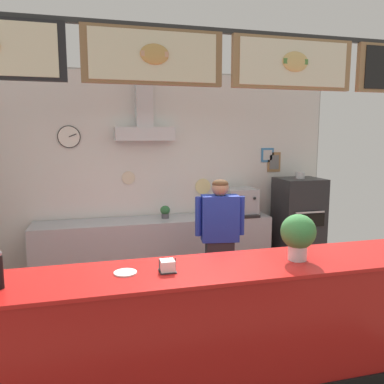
{
  "coord_description": "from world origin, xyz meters",
  "views": [
    {
      "loc": [
        -1.09,
        -3.36,
        2.13
      ],
      "look_at": [
        -0.02,
        0.74,
        1.5
      ],
      "focal_mm": 35.79,
      "sensor_mm": 36.0,
      "label": 1
    }
  ],
  "objects_px": {
    "potted_basil": "(214,207)",
    "potted_thyme": "(165,211)",
    "pizza_oven": "(298,223)",
    "shop_worker": "(220,239)",
    "napkin_holder": "(167,266)",
    "basil_vase": "(298,235)",
    "espresso_machine": "(241,202)",
    "condiment_plate": "(125,273)"
  },
  "relations": [
    {
      "from": "espresso_machine",
      "to": "potted_thyme",
      "type": "distance_m",
      "value": 1.2
    },
    {
      "from": "potted_basil",
      "to": "condiment_plate",
      "type": "bearing_deg",
      "value": -120.64
    },
    {
      "from": "potted_thyme",
      "to": "pizza_oven",
      "type": "bearing_deg",
      "value": -5.42
    },
    {
      "from": "potted_basil",
      "to": "potted_thyme",
      "type": "distance_m",
      "value": 0.76
    },
    {
      "from": "pizza_oven",
      "to": "shop_worker",
      "type": "xyz_separation_m",
      "value": [
        -1.69,
        -1.05,
        0.14
      ]
    },
    {
      "from": "shop_worker",
      "to": "potted_basil",
      "type": "height_order",
      "value": "shop_worker"
    },
    {
      "from": "potted_thyme",
      "to": "condiment_plate",
      "type": "distance_m",
      "value": 2.81
    },
    {
      "from": "pizza_oven",
      "to": "potted_thyme",
      "type": "height_order",
      "value": "pizza_oven"
    },
    {
      "from": "potted_basil",
      "to": "basil_vase",
      "type": "xyz_separation_m",
      "value": [
        -0.1,
        -2.7,
        0.26
      ]
    },
    {
      "from": "pizza_oven",
      "to": "potted_basil",
      "type": "relative_size",
      "value": 6.19
    },
    {
      "from": "shop_worker",
      "to": "potted_basil",
      "type": "bearing_deg",
      "value": -95.48
    },
    {
      "from": "potted_thyme",
      "to": "basil_vase",
      "type": "bearing_deg",
      "value": -76.47
    },
    {
      "from": "shop_worker",
      "to": "napkin_holder",
      "type": "bearing_deg",
      "value": 66.49
    },
    {
      "from": "potted_basil",
      "to": "napkin_holder",
      "type": "height_order",
      "value": "napkin_holder"
    },
    {
      "from": "potted_thyme",
      "to": "shop_worker",
      "type": "bearing_deg",
      "value": -70.46
    },
    {
      "from": "shop_worker",
      "to": "basil_vase",
      "type": "height_order",
      "value": "shop_worker"
    },
    {
      "from": "espresso_machine",
      "to": "condiment_plate",
      "type": "xyz_separation_m",
      "value": [
        -2.01,
        -2.64,
        -0.02
      ]
    },
    {
      "from": "napkin_holder",
      "to": "basil_vase",
      "type": "relative_size",
      "value": 0.34
    },
    {
      "from": "basil_vase",
      "to": "potted_basil",
      "type": "bearing_deg",
      "value": 87.79
    },
    {
      "from": "potted_thyme",
      "to": "napkin_holder",
      "type": "bearing_deg",
      "value": -100.18
    },
    {
      "from": "shop_worker",
      "to": "potted_thyme",
      "type": "bearing_deg",
      "value": -61.6
    },
    {
      "from": "potted_thyme",
      "to": "basil_vase",
      "type": "xyz_separation_m",
      "value": [
        0.66,
        -2.73,
        0.29
      ]
    },
    {
      "from": "pizza_oven",
      "to": "napkin_holder",
      "type": "relative_size",
      "value": 11.29
    },
    {
      "from": "potted_basil",
      "to": "napkin_holder",
      "type": "distance_m",
      "value": 2.99
    },
    {
      "from": "espresso_machine",
      "to": "napkin_holder",
      "type": "xyz_separation_m",
      "value": [
        -1.69,
        -2.69,
        0.01
      ]
    },
    {
      "from": "espresso_machine",
      "to": "basil_vase",
      "type": "bearing_deg",
      "value": -101.4
    },
    {
      "from": "espresso_machine",
      "to": "condiment_plate",
      "type": "distance_m",
      "value": 3.32
    },
    {
      "from": "condiment_plate",
      "to": "napkin_holder",
      "type": "distance_m",
      "value": 0.33
    },
    {
      "from": "napkin_holder",
      "to": "basil_vase",
      "type": "height_order",
      "value": "basil_vase"
    },
    {
      "from": "shop_worker",
      "to": "basil_vase",
      "type": "distance_m",
      "value": 1.54
    },
    {
      "from": "pizza_oven",
      "to": "potted_thyme",
      "type": "bearing_deg",
      "value": 174.58
    },
    {
      "from": "espresso_machine",
      "to": "condiment_plate",
      "type": "relative_size",
      "value": 2.77
    },
    {
      "from": "potted_basil",
      "to": "condiment_plate",
      "type": "relative_size",
      "value": 1.39
    },
    {
      "from": "napkin_holder",
      "to": "condiment_plate",
      "type": "bearing_deg",
      "value": 172.07
    },
    {
      "from": "napkin_holder",
      "to": "basil_vase",
      "type": "xyz_separation_m",
      "value": [
        1.15,
        0.01,
        0.18
      ]
    },
    {
      "from": "espresso_machine",
      "to": "basil_vase",
      "type": "relative_size",
      "value": 1.25
    },
    {
      "from": "condiment_plate",
      "to": "napkin_holder",
      "type": "bearing_deg",
      "value": -7.93
    },
    {
      "from": "basil_vase",
      "to": "pizza_oven",
      "type": "bearing_deg",
      "value": 59.64
    },
    {
      "from": "pizza_oven",
      "to": "condiment_plate",
      "type": "xyz_separation_m",
      "value": [
        -2.95,
        -2.49,
        0.34
      ]
    },
    {
      "from": "shop_worker",
      "to": "potted_basil",
      "type": "xyz_separation_m",
      "value": [
        0.31,
        1.23,
        0.16
      ]
    },
    {
      "from": "espresso_machine",
      "to": "shop_worker",
      "type": "bearing_deg",
      "value": -121.87
    },
    {
      "from": "napkin_holder",
      "to": "pizza_oven",
      "type": "bearing_deg",
      "value": 43.95
    }
  ]
}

